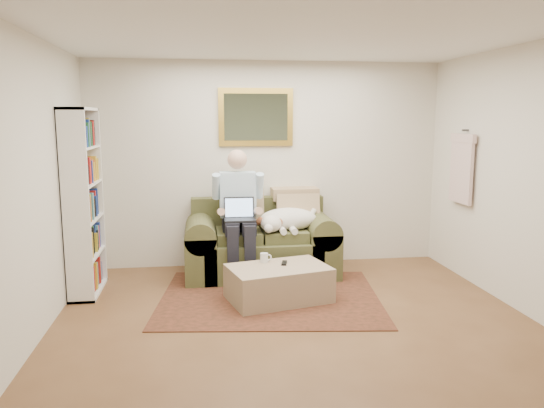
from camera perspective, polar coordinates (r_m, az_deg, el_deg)
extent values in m
cube|color=brown|center=(4.72, 3.45, -14.44)|extent=(4.50, 5.00, 0.01)
cube|color=white|center=(4.37, 3.80, 18.53)|extent=(4.50, 5.00, 0.01)
cube|color=beige|center=(6.81, -0.58, 4.27)|extent=(4.50, 0.01, 2.60)
cube|color=beige|center=(4.49, -25.79, 0.73)|extent=(0.01, 5.00, 2.60)
cube|color=black|center=(5.73, -0.24, -10.00)|extent=(2.50, 2.11, 0.01)
cube|color=brown|center=(6.46, -1.19, -5.71)|extent=(1.38, 0.88, 0.45)
cube|color=brown|center=(6.74, -1.59, -1.15)|extent=(1.67, 0.19, 0.46)
cube|color=brown|center=(6.41, -7.66, -5.43)|extent=(0.36, 0.88, 0.92)
cube|color=brown|center=(6.57, 5.11, -5.02)|extent=(0.36, 0.88, 0.92)
cube|color=brown|center=(6.32, -3.59, -3.39)|extent=(0.52, 0.59, 0.13)
cube|color=brown|center=(6.38, 1.28, -3.25)|extent=(0.52, 0.59, 0.13)
cube|color=black|center=(6.07, -3.47, -1.70)|extent=(0.35, 0.24, 0.02)
cube|color=black|center=(6.17, -3.57, -0.37)|extent=(0.35, 0.07, 0.24)
cube|color=#99BFF2|center=(6.16, -3.57, -0.38)|extent=(0.32, 0.05, 0.21)
cube|color=tan|center=(5.59, 0.71, -8.56)|extent=(1.14, 0.87, 0.37)
cylinder|color=white|center=(5.68, -0.86, -5.80)|extent=(0.08, 0.08, 0.10)
cube|color=black|center=(5.63, 1.33, -6.36)|extent=(0.08, 0.16, 0.02)
cube|color=gold|center=(6.74, -1.75, 9.32)|extent=(0.94, 0.04, 0.72)
cube|color=gray|center=(6.72, -1.73, 9.32)|extent=(0.80, 0.01, 0.58)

